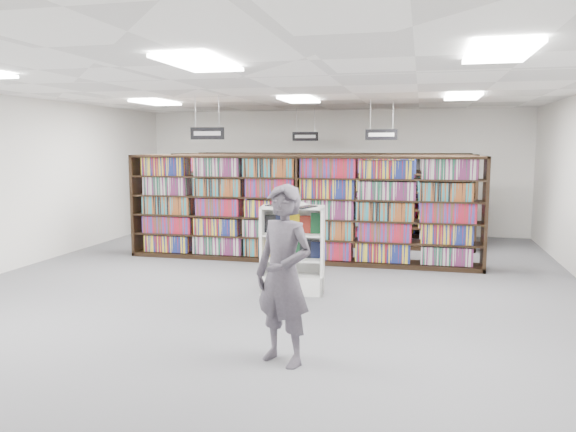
% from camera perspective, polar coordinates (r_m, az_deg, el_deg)
% --- Properties ---
extents(floor, '(12.00, 12.00, 0.00)m').
position_cam_1_polar(floor, '(9.30, -1.51, -7.10)').
color(floor, '#4C4B50').
rests_on(floor, ground).
extents(ceiling, '(10.00, 12.00, 0.10)m').
position_cam_1_polar(ceiling, '(9.05, -1.58, 12.93)').
color(ceiling, white).
rests_on(ceiling, wall_back).
extents(wall_back, '(10.00, 0.10, 3.20)m').
position_cam_1_polar(wall_back, '(14.90, 4.42, 4.51)').
color(wall_back, white).
rests_on(wall_back, ground).
extents(wall_front, '(10.00, 0.10, 3.20)m').
position_cam_1_polar(wall_front, '(3.63, -26.80, -4.65)').
color(wall_front, white).
rests_on(wall_front, ground).
extents(wall_left, '(0.10, 12.00, 3.20)m').
position_cam_1_polar(wall_left, '(11.39, -26.67, 2.94)').
color(wall_left, white).
rests_on(wall_left, ground).
extents(bookshelf_row_near, '(7.00, 0.60, 2.10)m').
position_cam_1_polar(bookshelf_row_near, '(11.02, 1.14, 0.71)').
color(bookshelf_row_near, black).
rests_on(bookshelf_row_near, floor).
extents(bookshelf_row_mid, '(7.00, 0.60, 2.10)m').
position_cam_1_polar(bookshelf_row_mid, '(12.97, 3.02, 1.69)').
color(bookshelf_row_mid, black).
rests_on(bookshelf_row_mid, floor).
extents(bookshelf_row_far, '(7.00, 0.60, 2.10)m').
position_cam_1_polar(bookshelf_row_far, '(14.64, 4.22, 2.31)').
color(bookshelf_row_far, black).
rests_on(bookshelf_row_far, floor).
extents(aisle_sign_left, '(0.65, 0.02, 0.80)m').
position_cam_1_polar(aisle_sign_left, '(10.43, -8.20, 8.42)').
color(aisle_sign_left, '#B2B2B7').
rests_on(aisle_sign_left, ceiling).
extents(aisle_sign_right, '(0.65, 0.02, 0.80)m').
position_cam_1_polar(aisle_sign_right, '(11.73, 9.47, 8.26)').
color(aisle_sign_right, '#B2B2B7').
rests_on(aisle_sign_right, ceiling).
extents(aisle_sign_center, '(0.65, 0.02, 0.80)m').
position_cam_1_polar(aisle_sign_center, '(13.99, 1.77, 8.17)').
color(aisle_sign_center, '#B2B2B7').
rests_on(aisle_sign_center, ceiling).
extents(troffer_front_center, '(0.60, 1.20, 0.04)m').
position_cam_1_polar(troffer_front_center, '(6.22, -8.98, 15.10)').
color(troffer_front_center, white).
rests_on(troffer_front_center, ceiling).
extents(troffer_front_right, '(0.60, 1.20, 0.04)m').
position_cam_1_polar(troffer_front_right, '(5.81, 20.71, 15.30)').
color(troffer_front_right, white).
rests_on(troffer_front_right, ceiling).
extents(troffer_back_left, '(0.60, 1.20, 0.04)m').
position_cam_1_polar(troffer_back_left, '(11.98, -13.27, 11.15)').
color(troffer_back_left, white).
rests_on(troffer_back_left, ceiling).
extents(troffer_back_center, '(0.60, 1.20, 0.04)m').
position_cam_1_polar(troffer_back_center, '(10.99, 1.17, 11.71)').
color(troffer_back_center, white).
rests_on(troffer_back_center, ceiling).
extents(troffer_back_right, '(0.60, 1.20, 0.04)m').
position_cam_1_polar(troffer_back_right, '(10.76, 17.31, 11.49)').
color(troffer_back_right, white).
rests_on(troffer_back_right, ceiling).
extents(endcap_display, '(1.02, 0.59, 1.36)m').
position_cam_1_polar(endcap_display, '(8.81, 0.50, -4.76)').
color(endcap_display, silver).
rests_on(endcap_display, floor).
extents(open_book, '(0.81, 0.65, 0.13)m').
position_cam_1_polar(open_book, '(8.61, 0.27, 1.18)').
color(open_book, black).
rests_on(open_book, endcap_display).
extents(shopper, '(0.82, 0.70, 1.90)m').
position_cam_1_polar(shopper, '(5.89, -0.45, -6.02)').
color(shopper, '#4C4751').
rests_on(shopper, floor).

